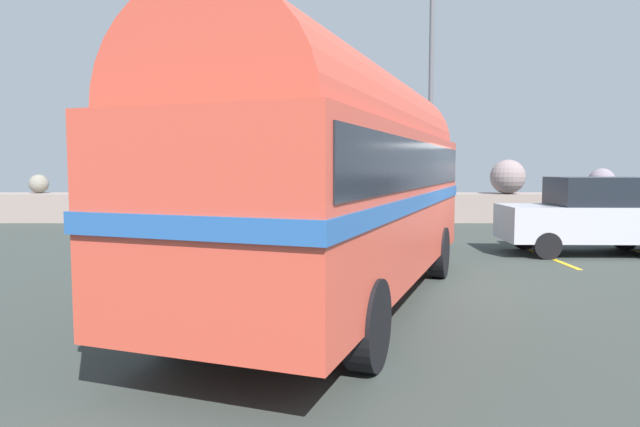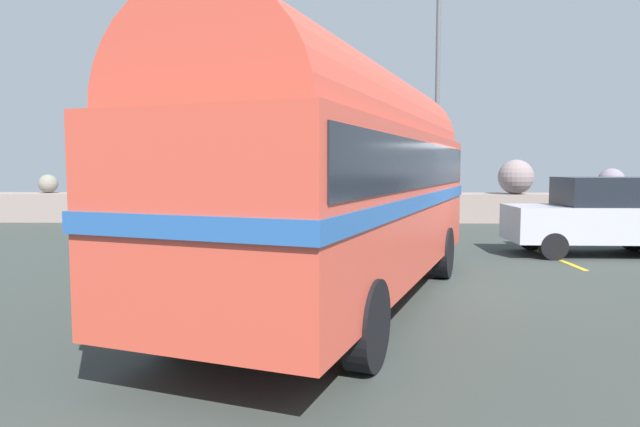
# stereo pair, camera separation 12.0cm
# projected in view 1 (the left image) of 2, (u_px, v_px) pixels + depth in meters

# --- Properties ---
(ground) EXTENTS (32.00, 26.00, 0.02)m
(ground) POSITION_uv_depth(u_px,v_px,m) (429.00, 284.00, 10.12)
(ground) COLOR #343B37
(breakwater) EXTENTS (31.36, 2.36, 2.41)m
(breakwater) POSITION_uv_depth(u_px,v_px,m) (374.00, 204.00, 21.83)
(breakwater) COLOR gray
(breakwater) RESTS_ON ground
(vintage_coach) EXTENTS (5.19, 8.88, 3.70)m
(vintage_coach) POSITION_uv_depth(u_px,v_px,m) (345.00, 172.00, 8.44)
(vintage_coach) COLOR black
(vintage_coach) RESTS_ON ground
(parked_car_nearest) EXTENTS (4.14, 1.81, 1.86)m
(parked_car_nearest) POSITION_uv_depth(u_px,v_px,m) (595.00, 215.00, 13.39)
(parked_car_nearest) COLOR black
(parked_car_nearest) RESTS_ON ground
(lamp_post) EXTENTS (0.53, 0.92, 7.48)m
(lamp_post) POSITION_uv_depth(u_px,v_px,m) (433.00, 100.00, 17.02)
(lamp_post) COLOR #5B5B60
(lamp_post) RESTS_ON ground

